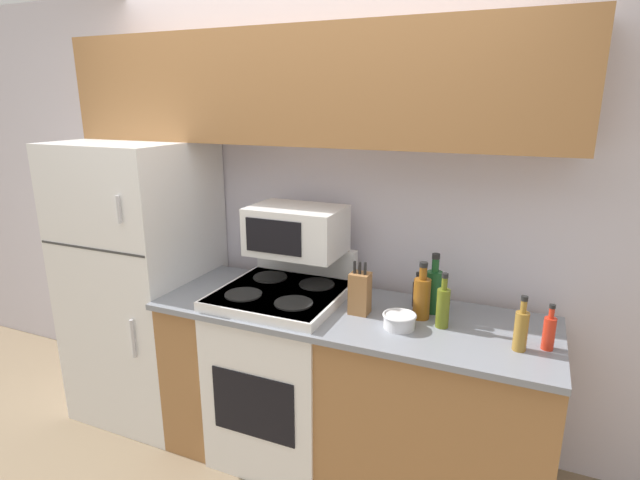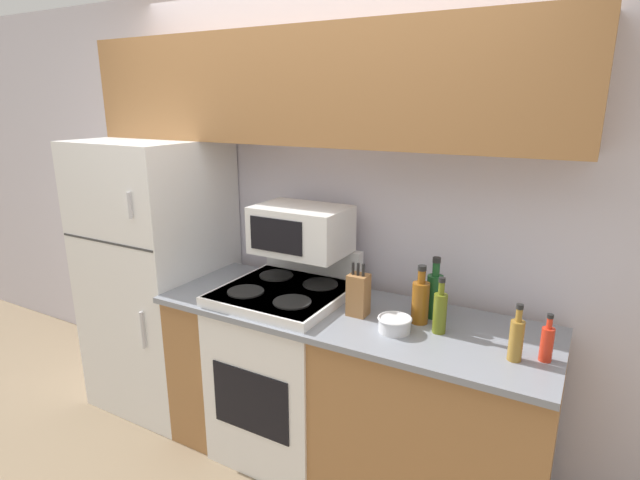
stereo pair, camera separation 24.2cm
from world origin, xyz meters
name	(u,v)px [view 1 (the left image)]	position (x,y,z in m)	size (l,w,h in m)	color
wall_back	(316,213)	(0.00, 0.75, 1.27)	(8.00, 0.05, 2.55)	silver
lower_cabinets	(349,389)	(0.38, 0.32, 0.45)	(1.96, 0.68, 0.91)	#9E6B3D
refrigerator	(144,281)	(-0.98, 0.36, 0.84)	(0.76, 0.74, 1.69)	white
upper_cabinets	(300,88)	(0.00, 0.55, 1.97)	(2.72, 0.34, 0.57)	#9E6B3D
stove	(283,369)	(0.00, 0.31, 0.49)	(0.63, 0.66, 1.12)	white
microwave	(296,230)	(0.02, 0.45, 1.25)	(0.49, 0.34, 0.25)	white
knife_block	(360,293)	(0.44, 0.30, 1.01)	(0.09, 0.09, 0.27)	#9E6B3D
bowl	(399,320)	(0.66, 0.21, 0.94)	(0.16, 0.16, 0.07)	silver
bottle_hot_sauce	(549,332)	(1.28, 0.26, 0.99)	(0.05, 0.05, 0.20)	red
bottle_soy_sauce	(418,293)	(0.68, 0.49, 0.98)	(0.05, 0.05, 0.18)	black
bottle_whiskey	(422,296)	(0.72, 0.36, 1.02)	(0.08, 0.08, 0.28)	brown
bottle_wine_green	(434,290)	(0.76, 0.45, 1.02)	(0.08, 0.08, 0.30)	#194C23
bottle_olive_oil	(443,306)	(0.83, 0.30, 1.01)	(0.06, 0.06, 0.26)	#5B6619
bottle_vinegar	(521,329)	(1.17, 0.20, 1.00)	(0.06, 0.06, 0.24)	olive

